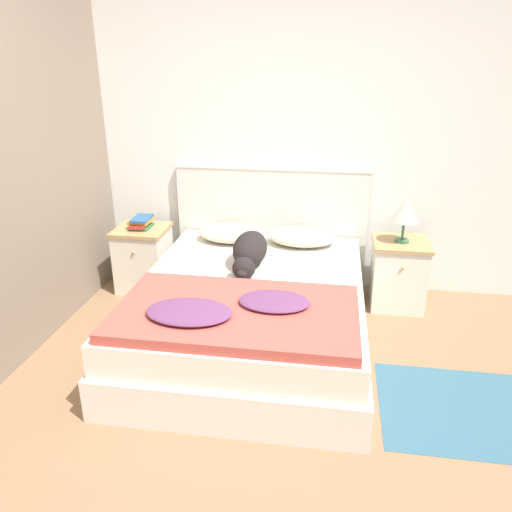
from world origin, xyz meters
TOP-DOWN VIEW (x-y plane):
  - ground_plane at (0.00, 0.00)m, footprint 16.00×16.00m
  - wall_back at (0.00, 2.13)m, footprint 9.00×0.06m
  - wall_side_left at (-1.58, 1.05)m, footprint 0.06×3.10m
  - bed at (-0.09, 1.03)m, footprint 1.56×2.02m
  - headboard at (-0.09, 2.06)m, footprint 1.64×0.06m
  - nightstand_left at (-1.17, 1.77)m, footprint 0.43×0.44m
  - nightstand_right at (0.99, 1.77)m, footprint 0.43×0.44m
  - pillow_left at (-0.38, 1.79)m, footprint 0.56×0.39m
  - pillow_right at (0.20, 1.79)m, footprint 0.56×0.39m
  - quilt at (-0.10, 0.48)m, footprint 1.41×0.85m
  - dog at (-0.15, 1.28)m, footprint 0.25×0.68m
  - book_stack at (-1.17, 1.78)m, footprint 0.18×0.25m
  - table_lamp at (0.99, 1.76)m, footprint 0.22×0.22m
  - rug at (1.40, 0.46)m, footprint 1.27×0.81m

SIDE VIEW (x-z plane):
  - ground_plane at x=0.00m, z-range 0.00..0.00m
  - rug at x=1.40m, z-range 0.00..0.00m
  - bed at x=-0.09m, z-range 0.00..0.47m
  - nightstand_left at x=-1.17m, z-range 0.00..0.55m
  - nightstand_right at x=0.99m, z-range 0.00..0.55m
  - quilt at x=-0.10m, z-range 0.46..0.57m
  - pillow_left at x=-0.38m, z-range 0.47..0.61m
  - pillow_right at x=0.20m, z-range 0.47..0.61m
  - headboard at x=-0.09m, z-range 0.02..1.08m
  - dog at x=-0.15m, z-range 0.46..0.71m
  - book_stack at x=-1.17m, z-range 0.55..0.64m
  - table_lamp at x=0.99m, z-range 0.63..0.96m
  - wall_back at x=0.00m, z-range 0.00..2.55m
  - wall_side_left at x=-1.58m, z-range 0.00..2.55m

